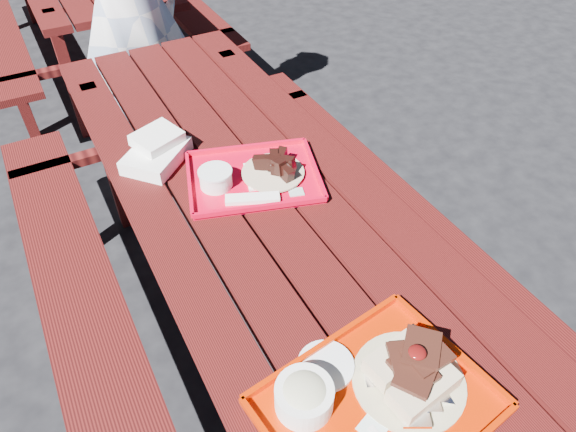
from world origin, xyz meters
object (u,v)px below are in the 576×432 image
at_px(picnic_table_near, 266,247).
at_px(near_tray, 371,392).
at_px(far_tray, 251,176).
at_px(person, 127,8).

height_order(picnic_table_near, near_tray, near_tray).
xyz_separation_m(picnic_table_near, far_tray, (0.01, 0.11, 0.21)).
bearing_deg(person, near_tray, 77.31).
xyz_separation_m(picnic_table_near, near_tray, (-0.08, -0.66, 0.22)).
bearing_deg(far_tray, near_tray, -97.17).
height_order(picnic_table_near, far_tray, far_tray).
distance_m(near_tray, person, 2.10).
bearing_deg(picnic_table_near, far_tray, 83.68).
relative_size(near_tray, far_tray, 1.04).
height_order(near_tray, far_tray, near_tray).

